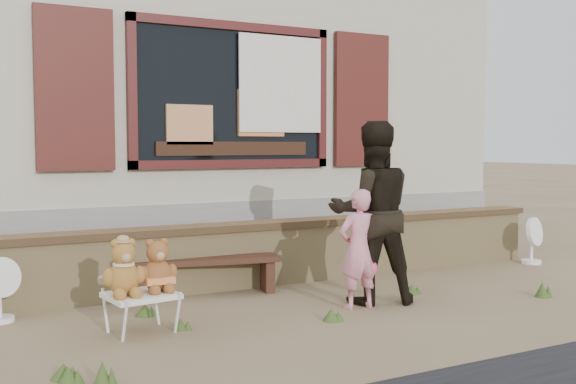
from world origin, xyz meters
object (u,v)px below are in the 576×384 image
teddy_bear_left (123,266)px  adult (372,213)px  bench (205,268)px  child (358,249)px  folding_chair (141,297)px  teddy_bear_right (157,264)px

teddy_bear_left → adult: size_ratio=0.27×
bench → adult: 1.72m
child → adult: adult is taller
folding_chair → teddy_bear_right: bearing=-0.0°
folding_chair → bench: bearing=40.1°
bench → adult: (1.26, -1.03, 0.58)m
teddy_bear_left → teddy_bear_right: size_ratio=1.05×
teddy_bear_left → teddy_bear_right: bearing=0.0°
folding_chair → child: 1.96m
adult → teddy_bear_right: bearing=17.5°
teddy_bear_right → child: (1.80, -0.17, 0.01)m
teddy_bear_left → adult: 2.34m
teddy_bear_right → child: 1.81m
folding_chair → child: (1.94, -0.16, 0.26)m
bench → child: bearing=-36.9°
folding_chair → child: bearing=-11.9°
adult → teddy_bear_left: bearing=18.5°
bench → child: size_ratio=1.36×
folding_chair → teddy_bear_left: bearing=-180.0°
folding_chair → child: size_ratio=0.52×
teddy_bear_right → bench: bearing=44.2°
teddy_bear_right → adult: 2.07m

